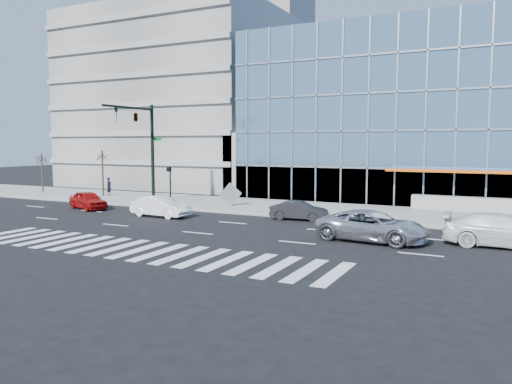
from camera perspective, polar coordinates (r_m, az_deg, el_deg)
ground at (r=31.54m, az=-2.68°, el=-3.54°), size 160.00×160.00×0.00m
sidewalk at (r=38.62m, az=3.17°, el=-1.75°), size 120.00×8.00×0.15m
theatre_building at (r=53.17m, az=25.58°, el=7.74°), size 42.00×26.00×15.00m
parking_garage at (r=63.98m, az=-6.92°, el=10.03°), size 24.00×24.00×20.00m
ramp_block at (r=49.93m, az=1.49°, el=3.29°), size 6.00×8.00×6.00m
tower_far_mid at (r=119.59m, az=-12.34°, el=17.53°), size 13.00×13.00×60.00m
tower_backdrop at (r=108.83m, az=1.82°, el=15.64°), size 14.00×14.00×48.00m
traffic_signal at (r=41.20m, az=-13.04°, el=7.07°), size 1.14×5.74×8.00m
ped_signal_post at (r=40.04m, az=-9.82°, el=1.41°), size 0.30×0.33×3.00m
street_tree_near at (r=48.06m, az=-17.17°, el=3.89°), size 1.10×1.10×4.23m
street_tree_far at (r=53.93m, az=-23.30°, el=3.48°), size 1.10×1.10×3.87m
silver_suv at (r=26.25m, az=13.17°, el=-3.80°), size 5.89×3.19×1.57m
white_suv at (r=26.93m, az=26.42°, el=-3.97°), size 5.62×2.46×1.61m
white_sedan at (r=34.61m, az=-10.86°, el=-1.64°), size 4.37×1.71×1.42m
dark_sedan at (r=32.71m, az=4.95°, el=-2.13°), size 3.87×1.69×1.24m
red_sedan at (r=40.06m, az=-18.65°, el=-0.89°), size 4.33×2.91×1.37m
pedestrian at (r=48.38m, az=-16.44°, el=0.62°), size 0.47×0.66×1.70m
tilted_panel at (r=38.65m, az=-2.93°, el=-0.26°), size 1.37×1.31×1.84m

